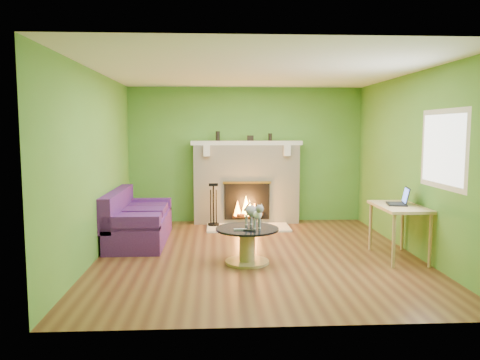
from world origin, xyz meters
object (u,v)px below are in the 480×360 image
object	(u,v)px
cat	(253,214)
sofa	(137,222)
desk	(399,212)
coffee_table	(247,243)

from	to	relation	value
cat	sofa	bearing A→B (deg)	125.94
desk	cat	xyz separation A→B (m)	(-2.04, -0.07, -0.00)
sofa	cat	world-z (taller)	cat
coffee_table	cat	distance (m)	0.39
sofa	desk	world-z (taller)	sofa
coffee_table	desk	size ratio (longest dim) A/B	0.84
desk	cat	bearing A→B (deg)	-178.02
sofa	coffee_table	xyz separation A→B (m)	(1.69, -1.30, -0.04)
coffee_table	desk	world-z (taller)	desk
sofa	cat	xyz separation A→B (m)	(1.77, -1.25, 0.33)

